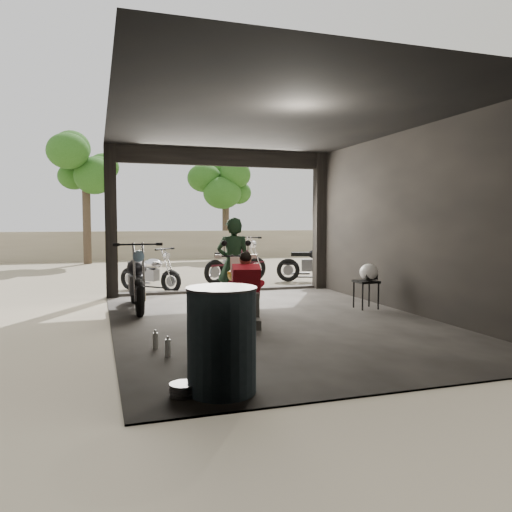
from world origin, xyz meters
TOP-DOWN VIEW (x-y plane):
  - ground at (0.00, 0.00)m, footprint 80.00×80.00m
  - garage at (0.00, 0.55)m, footprint 7.00×7.13m
  - boundary_wall at (0.00, 14.00)m, footprint 18.00×0.30m
  - tree_left at (-3.00, 12.50)m, footprint 2.20×2.20m
  - tree_right at (2.80, 14.00)m, footprint 2.20×2.20m
  - main_bike at (-0.36, 0.96)m, footprint 1.04×1.73m
  - left_bike at (-2.00, 1.77)m, footprint 0.78×1.85m
  - outside_bike_a at (-1.52, 4.12)m, footprint 1.50×1.50m
  - outside_bike_b at (0.83, 5.17)m, footprint 1.93×1.38m
  - outside_bike_c at (2.84, 4.67)m, footprint 1.87×1.27m
  - rider at (-0.30, 1.31)m, footprint 0.71×0.58m
  - mechanic at (-0.51, -0.23)m, footprint 0.70×0.86m
  - stool at (2.00, 0.55)m, footprint 0.39×0.39m
  - helmet at (2.02, 0.49)m, footprint 0.43×0.44m
  - oil_drum at (-1.59, -3.00)m, footprint 0.75×0.75m
  - sign_post at (3.15, 4.68)m, footprint 0.75×0.08m

SIDE VIEW (x-z plane):
  - ground at x=0.00m, z-range 0.00..0.00m
  - stool at x=2.00m, z-range 0.19..0.73m
  - oil_drum at x=-1.59m, z-range 0.00..1.00m
  - outside_bike_a at x=-1.52m, z-range 0.00..1.01m
  - main_bike at x=-0.36m, z-range 0.00..1.07m
  - mechanic at x=-0.51m, z-range 0.00..1.11m
  - outside_bike_c at x=2.84m, z-range 0.00..1.17m
  - boundary_wall at x=0.00m, z-range 0.00..1.20m
  - outside_bike_b at x=0.83m, z-range 0.00..1.21m
  - left_bike at x=-2.00m, z-range 0.00..1.25m
  - helmet at x=2.02m, z-range 0.53..0.85m
  - rider at x=-0.30m, z-range 0.00..1.68m
  - garage at x=0.00m, z-range -0.32..2.88m
  - sign_post at x=3.15m, z-range 0.38..2.63m
  - tree_right at x=2.80m, z-range 1.06..6.06m
  - tree_left at x=-3.00m, z-range 1.19..6.79m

